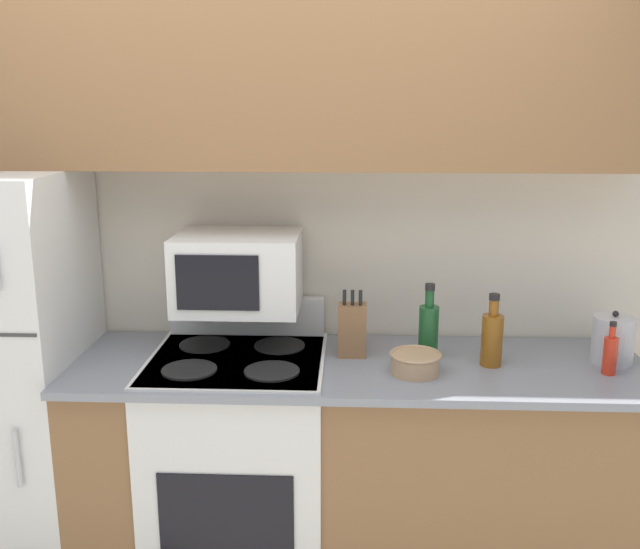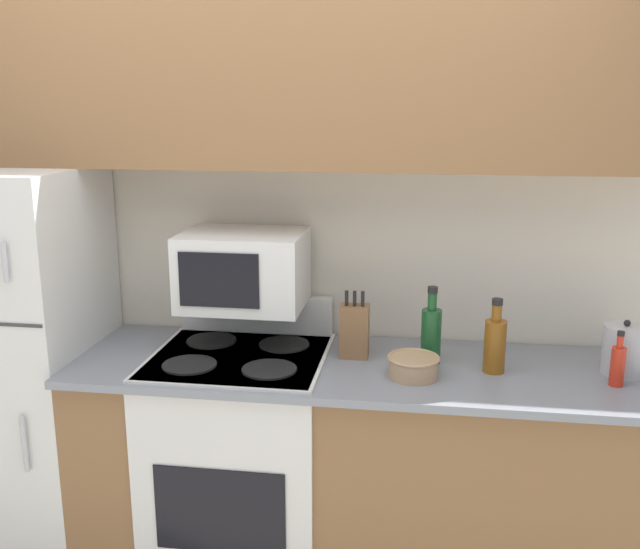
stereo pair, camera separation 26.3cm
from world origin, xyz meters
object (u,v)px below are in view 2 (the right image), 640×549
object	(u,v)px
knife_block	(354,331)
kettle	(624,350)
bowl	(413,366)
refrigerator	(17,367)
bottle_wine_green	(431,333)
bottle_hot_sauce	(618,364)
microwave	(244,269)
stove	(242,460)
bottle_whiskey	(495,343)

from	to	relation	value
knife_block	kettle	world-z (taller)	knife_block
knife_block	bowl	size ratio (longest dim) A/B	1.40
refrigerator	bottle_wine_green	xyz separation A→B (m)	(1.69, 0.04, 0.22)
bottle_hot_sauce	bottle_wine_green	distance (m)	0.66
microwave	bowl	distance (m)	0.77
refrigerator	stove	size ratio (longest dim) A/B	1.50
stove	bottle_wine_green	xyz separation A→B (m)	(0.74, 0.05, 0.56)
refrigerator	kettle	bearing A→B (deg)	0.85
microwave	bottle_whiskey	distance (m)	1.01
stove	kettle	world-z (taller)	kettle
bottle_wine_green	bottle_whiskey	bearing A→B (deg)	-14.63
bowl	bottle_whiskey	xyz separation A→B (m)	(0.29, 0.10, 0.07)
microwave	kettle	bearing A→B (deg)	-3.01
microwave	kettle	world-z (taller)	microwave
microwave	bowl	world-z (taller)	microwave
stove	bottle_whiskey	world-z (taller)	bottle_whiskey
bowl	bottle_whiskey	distance (m)	0.32
microwave	bottle_whiskey	world-z (taller)	microwave
knife_block	bottle_whiskey	xyz separation A→B (m)	(0.53, -0.08, 0.00)
knife_block	bottle_wine_green	world-z (taller)	bottle_wine_green
stove	microwave	xyz separation A→B (m)	(-0.00, 0.12, 0.77)
bowl	bottle_hot_sauce	distance (m)	0.71
microwave	bottle_hot_sauce	world-z (taller)	microwave
microwave	knife_block	world-z (taller)	microwave
kettle	knife_block	bearing A→B (deg)	178.41
stove	bottle_wine_green	world-z (taller)	bottle_wine_green
bottle_wine_green	bowl	bearing A→B (deg)	-111.29
bowl	refrigerator	bearing A→B (deg)	175.95
bowl	stove	bearing A→B (deg)	171.30
microwave	bowl	xyz separation A→B (m)	(0.68, -0.23, -0.28)
knife_block	stove	bearing A→B (deg)	-170.46
refrigerator	bottle_hot_sauce	size ratio (longest dim) A/B	8.24
refrigerator	knife_block	bearing A→B (deg)	2.58
bottle_whiskey	kettle	distance (m)	0.47
bottle_whiskey	kettle	size ratio (longest dim) A/B	1.36
refrigerator	knife_block	xyz separation A→B (m)	(1.40, 0.06, 0.21)
bottle_hot_sauce	bowl	bearing A→B (deg)	-177.89
microwave	bottle_whiskey	bearing A→B (deg)	-7.61
microwave	kettle	size ratio (longest dim) A/B	2.34
knife_block	bowl	bearing A→B (deg)	-37.43
knife_block	bottle_hot_sauce	bearing A→B (deg)	-9.19
refrigerator	bottle_whiskey	bearing A→B (deg)	-0.57
refrigerator	bottle_hot_sauce	bearing A→B (deg)	-2.19
refrigerator	bottle_whiskey	size ratio (longest dim) A/B	5.88
refrigerator	bottle_hot_sauce	world-z (taller)	refrigerator
microwave	bottle_wine_green	size ratio (longest dim) A/B	1.60
stove	bowl	world-z (taller)	stove
bottle_hot_sauce	bottle_whiskey	world-z (taller)	bottle_whiskey
bowl	microwave	bearing A→B (deg)	161.63
bottle_hot_sauce	kettle	bearing A→B (deg)	67.33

